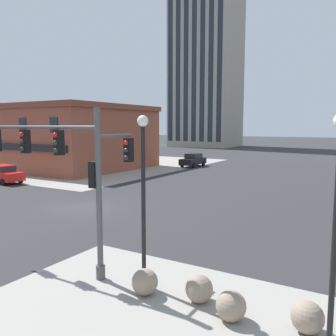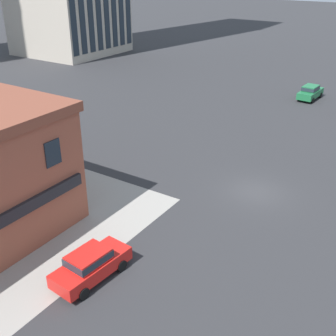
# 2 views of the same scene
# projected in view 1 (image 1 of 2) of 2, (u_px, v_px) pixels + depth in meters

# --- Properties ---
(ground_plane) EXTENTS (320.00, 320.00, 0.00)m
(ground_plane) POSITION_uv_depth(u_px,v_px,m) (82.00, 207.00, 23.29)
(ground_plane) COLOR #2D2D30
(sidewalk_far_corner) EXTENTS (32.00, 32.00, 0.02)m
(sidewalk_far_corner) POSITION_uv_depth(u_px,v_px,m) (80.00, 163.00, 50.53)
(sidewalk_far_corner) COLOR gray
(sidewalk_far_corner) RESTS_ON ground
(traffic_signal_main) EXTENTS (6.78, 2.09, 5.91)m
(traffic_signal_main) POSITION_uv_depth(u_px,v_px,m) (69.00, 166.00, 12.92)
(traffic_signal_main) COLOR #4C4C51
(traffic_signal_main) RESTS_ON ground
(bollard_sphere_curb_a) EXTENTS (0.84, 0.84, 0.84)m
(bollard_sphere_curb_a) POSITION_uv_depth(u_px,v_px,m) (145.00, 282.00, 11.23)
(bollard_sphere_curb_a) COLOR gray
(bollard_sphere_curb_a) RESTS_ON ground
(bollard_sphere_curb_b) EXTENTS (0.84, 0.84, 0.84)m
(bollard_sphere_curb_b) POSITION_uv_depth(u_px,v_px,m) (199.00, 289.00, 10.75)
(bollard_sphere_curb_b) COLOR gray
(bollard_sphere_curb_b) RESTS_ON ground
(bollard_sphere_curb_c) EXTENTS (0.84, 0.84, 0.84)m
(bollard_sphere_curb_c) POSITION_uv_depth(u_px,v_px,m) (231.00, 306.00, 9.72)
(bollard_sphere_curb_c) COLOR gray
(bollard_sphere_curb_c) RESTS_ON ground
(bollard_sphere_curb_d) EXTENTS (0.84, 0.84, 0.84)m
(bollard_sphere_curb_d) POSITION_uv_depth(u_px,v_px,m) (308.00, 317.00, 9.15)
(bollard_sphere_curb_d) COLOR gray
(bollard_sphere_curb_d) RESTS_ON ground
(street_lamp_corner_near) EXTENTS (0.36, 0.36, 5.64)m
(street_lamp_corner_near) POSITION_uv_depth(u_px,v_px,m) (143.00, 182.00, 11.51)
(street_lamp_corner_near) COLOR black
(street_lamp_corner_near) RESTS_ON ground
(car_main_northbound_far) EXTENTS (4.53, 2.17, 1.68)m
(car_main_northbound_far) POSITION_uv_depth(u_px,v_px,m) (3.00, 173.00, 33.17)
(car_main_northbound_far) COLOR red
(car_main_northbound_far) RESTS_ON ground
(car_cross_westbound) EXTENTS (2.01, 4.46, 1.68)m
(car_cross_westbound) POSITION_uv_depth(u_px,v_px,m) (193.00, 160.00, 46.60)
(car_cross_westbound) COLOR black
(car_cross_westbound) RESTS_ON ground
(storefront_block_near_corner) EXTENTS (24.23, 16.12, 7.78)m
(storefront_block_near_corner) POSITION_uv_depth(u_px,v_px,m) (51.00, 137.00, 46.97)
(storefront_block_near_corner) COLOR brown
(storefront_block_near_corner) RESTS_ON ground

